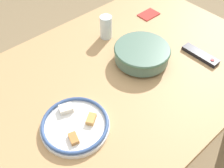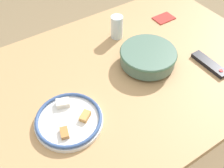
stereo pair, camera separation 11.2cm
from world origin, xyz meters
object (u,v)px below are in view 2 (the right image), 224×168
object	(u,v)px
food_plate	(69,120)
drinking_glass	(117,27)
noodle_bowl	(148,56)
tv_remote	(209,64)

from	to	relation	value
food_plate	drinking_glass	size ratio (longest dim) A/B	2.17
drinking_glass	food_plate	bearing A→B (deg)	37.42
food_plate	drinking_glass	bearing A→B (deg)	-142.58
noodle_bowl	tv_remote	distance (m)	0.30
noodle_bowl	tv_remote	xyz separation A→B (m)	(-0.24, 0.17, -0.04)
noodle_bowl	food_plate	distance (m)	0.48
food_plate	drinking_glass	xyz separation A→B (m)	(-0.47, -0.36, 0.05)
food_plate	drinking_glass	world-z (taller)	drinking_glass
food_plate	tv_remote	size ratio (longest dim) A/B	1.41
tv_remote	drinking_glass	size ratio (longest dim) A/B	1.54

